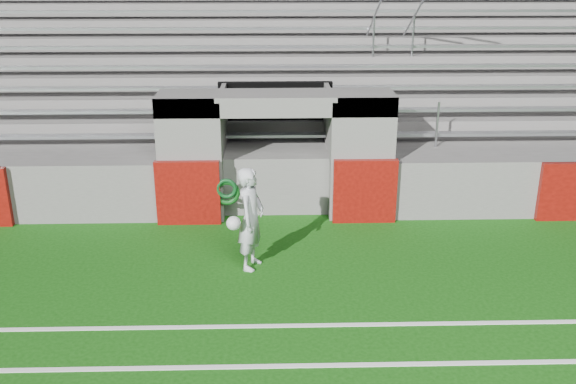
{
  "coord_description": "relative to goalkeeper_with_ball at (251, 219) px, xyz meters",
  "views": [
    {
      "loc": [
        -0.09,
        -9.28,
        5.22
      ],
      "look_at": [
        0.2,
        1.8,
        1.1
      ],
      "focal_mm": 40.0,
      "sensor_mm": 36.0,
      "label": 1
    }
  ],
  "objects": [
    {
      "name": "ground",
      "position": [
        0.47,
        -0.97,
        -0.92
      ],
      "size": [
        90.0,
        90.0,
        0.0
      ],
      "primitive_type": "plane",
      "color": "#10440B",
      "rests_on": "ground"
    },
    {
      "name": "stadium_structure",
      "position": [
        0.47,
        7.0,
        0.57
      ],
      "size": [
        26.0,
        8.48,
        5.42
      ],
      "color": "#5D5B58",
      "rests_on": "ground"
    },
    {
      "name": "goalkeeper_with_ball",
      "position": [
        0.0,
        0.0,
        0.0
      ],
      "size": [
        0.72,
        0.79,
        1.84
      ],
      "color": "silver",
      "rests_on": "ground"
    },
    {
      "name": "hose_coil",
      "position": [
        -0.54,
        1.97,
        -0.21
      ],
      "size": [
        0.54,
        0.14,
        0.59
      ],
      "color": "#0D4413",
      "rests_on": "ground"
    }
  ]
}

